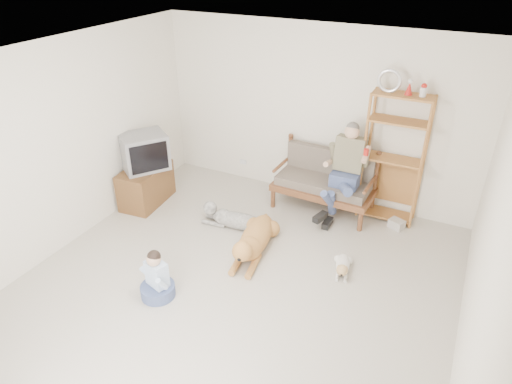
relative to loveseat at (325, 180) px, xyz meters
The scene contains 16 objects.
floor 2.47m from the loveseat, 98.15° to the right, with size 5.50×5.50×0.00m, color silver.
ceiling 3.28m from the loveseat, 98.15° to the right, with size 5.50×5.50×0.00m, color white.
wall_back 0.99m from the loveseat, 134.28° to the left, with size 5.00×5.00×0.00m, color silver.
wall_left 3.82m from the loveseat, 139.86° to the right, with size 5.50×5.50×0.00m, color silver.
wall_right 3.34m from the loveseat, 48.03° to the right, with size 5.50×5.50×0.00m, color silver.
loveseat is the anchor object (origin of this frame).
man 0.42m from the loveseat, 34.56° to the right, with size 0.56×0.79×1.29m.
etagere 1.06m from the loveseat, ahead, with size 0.85×0.37×2.22m.
book_stack 1.23m from the loveseat, ahead, with size 0.21×0.15×0.13m, color silver.
tv_stand 2.80m from the loveseat, 156.95° to the right, with size 0.58×0.94×0.60m.
crt_tv 2.78m from the loveseat, 157.27° to the right, with size 0.81×0.84×0.55m.
wall_outlet 1.64m from the loveseat, 168.05° to the left, with size 0.12×0.02×0.08m, color silver.
golden_retriever 1.62m from the loveseat, 106.58° to the right, with size 0.53×1.49×0.46m.
shaggy_dog 1.55m from the loveseat, 132.38° to the right, with size 1.16×0.36×0.34m.
terrier 1.65m from the loveseat, 62.34° to the right, with size 0.26×0.60×0.23m.
child 3.00m from the loveseat, 111.21° to the right, with size 0.41×0.41×0.64m.
Camera 1 is at (2.12, -3.57, 3.73)m, focal length 32.00 mm.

